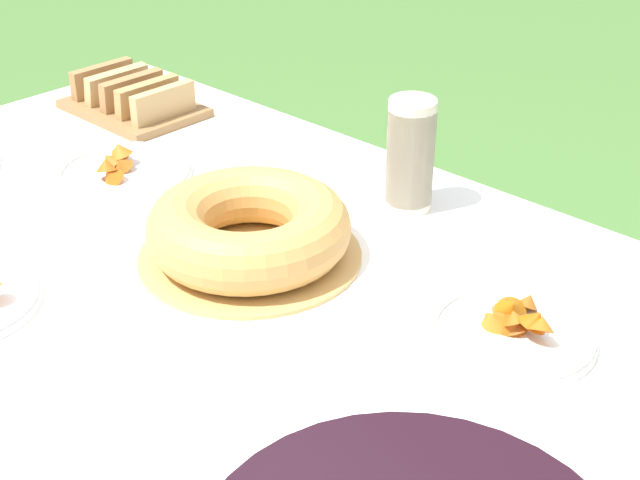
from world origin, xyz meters
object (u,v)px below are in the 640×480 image
Objects in this scene: bundt_cake at (249,229)px; bread_board at (133,99)px; cup_stack at (412,156)px; snack_plate_right at (513,329)px; snack_plate_left at (123,170)px.

bread_board is (-0.56, 0.22, -0.02)m from bundt_cake.
cup_stack is 0.68× the size of bread_board.
bundt_cake is at bearing -166.76° from snack_plate_right.
bundt_cake is 0.60m from bread_board.
bundt_cake is 0.35m from snack_plate_left.
snack_plate_left is at bearing 174.15° from bundt_cake.
cup_stack is (0.07, 0.27, 0.04)m from bundt_cake.
snack_plate_left is (-0.34, 0.04, -0.03)m from bundt_cake.
bundt_cake is 1.55× the size of snack_plate_right.
snack_plate_right is 0.77× the size of bread_board.
bundt_cake is 0.28m from cup_stack.
bread_board is (-0.63, -0.05, -0.06)m from cup_stack.
cup_stack is 0.64m from bread_board.
bread_board reaches higher than snack_plate_right.
bundt_cake is 0.38m from snack_plate_right.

